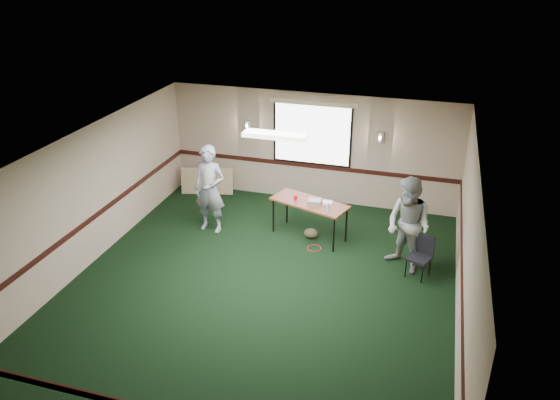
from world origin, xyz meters
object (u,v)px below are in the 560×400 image
(conference_chair, at_px, (421,253))
(person_left, at_px, (210,189))
(folding_table, at_px, (310,205))
(projector, at_px, (315,202))
(person_right, at_px, (408,225))

(conference_chair, bearing_deg, person_left, -165.05)
(folding_table, distance_m, conference_chair, 2.57)
(projector, xyz_separation_m, person_right, (1.98, -0.67, 0.08))
(folding_table, relative_size, projector, 6.55)
(person_right, bearing_deg, projector, -162.29)
(projector, height_order, person_left, person_left)
(folding_table, xyz_separation_m, person_left, (-2.16, -0.30, 0.22))
(conference_chair, distance_m, person_right, 0.58)
(folding_table, height_order, person_right, person_right)
(projector, bearing_deg, person_left, -179.79)
(folding_table, height_order, person_left, person_left)
(conference_chair, xyz_separation_m, person_left, (-4.56, 0.56, 0.50))
(person_left, height_order, person_right, person_left)
(projector, height_order, person_right, person_right)
(folding_table, bearing_deg, person_left, -153.56)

